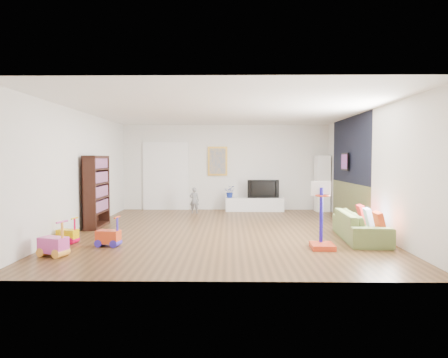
{
  "coord_description": "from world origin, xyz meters",
  "views": [
    {
      "loc": [
        0.13,
        -8.94,
        1.62
      ],
      "look_at": [
        0.0,
        0.4,
        1.15
      ],
      "focal_mm": 32.0,
      "sensor_mm": 36.0,
      "label": 1
    }
  ],
  "objects_px": {
    "sofa": "(361,226)",
    "basketball_hoop": "(323,215)",
    "bookshelf": "(97,191)",
    "media_console": "(255,204)"
  },
  "relations": [
    {
      "from": "sofa",
      "to": "basketball_hoop",
      "type": "relative_size",
      "value": 1.56
    },
    {
      "from": "bookshelf",
      "to": "basketball_hoop",
      "type": "bearing_deg",
      "value": -26.17
    },
    {
      "from": "sofa",
      "to": "bookshelf",
      "type": "bearing_deg",
      "value": 80.06
    },
    {
      "from": "bookshelf",
      "to": "media_console",
      "type": "bearing_deg",
      "value": 35.36
    },
    {
      "from": "bookshelf",
      "to": "basketball_hoop",
      "type": "relative_size",
      "value": 1.39
    },
    {
      "from": "sofa",
      "to": "basketball_hoop",
      "type": "xyz_separation_m",
      "value": [
        -0.95,
        -0.82,
        0.33
      ]
    },
    {
      "from": "media_console",
      "to": "basketball_hoop",
      "type": "xyz_separation_m",
      "value": [
        0.9,
        -5.18,
        0.4
      ]
    },
    {
      "from": "sofa",
      "to": "media_console",
      "type": "bearing_deg",
      "value": 26.9
    },
    {
      "from": "bookshelf",
      "to": "basketball_hoop",
      "type": "xyz_separation_m",
      "value": [
        4.84,
        -2.24,
        -0.24
      ]
    },
    {
      "from": "media_console",
      "to": "sofa",
      "type": "height_order",
      "value": "sofa"
    }
  ]
}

